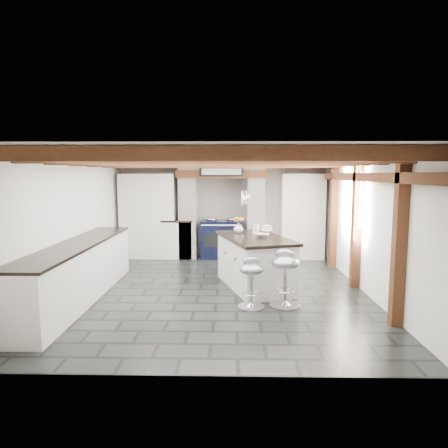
{
  "coord_description": "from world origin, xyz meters",
  "views": [
    {
      "loc": [
        0.25,
        -6.75,
        2.01
      ],
      "look_at": [
        0.1,
        0.4,
        1.1
      ],
      "focal_mm": 32.0,
      "sensor_mm": 36.0,
      "label": 1
    }
  ],
  "objects_px": {
    "bar_stool_near": "(285,272)",
    "kitchen_island": "(254,261)",
    "range_cooker": "(222,238)",
    "bar_stool_far": "(251,277)"
  },
  "relations": [
    {
      "from": "bar_stool_near",
      "to": "kitchen_island",
      "type": "bearing_deg",
      "value": 133.24
    },
    {
      "from": "kitchen_island",
      "to": "bar_stool_near",
      "type": "height_order",
      "value": "kitchen_island"
    },
    {
      "from": "range_cooker",
      "to": "bar_stool_near",
      "type": "xyz_separation_m",
      "value": [
        1.05,
        -3.55,
        0.08
      ]
    },
    {
      "from": "bar_stool_near",
      "to": "bar_stool_far",
      "type": "xyz_separation_m",
      "value": [
        -0.51,
        -0.06,
        -0.07
      ]
    },
    {
      "from": "bar_stool_near",
      "to": "bar_stool_far",
      "type": "relative_size",
      "value": 1.14
    },
    {
      "from": "range_cooker",
      "to": "bar_stool_far",
      "type": "height_order",
      "value": "range_cooker"
    },
    {
      "from": "kitchen_island",
      "to": "range_cooker",
      "type": "bearing_deg",
      "value": 87.64
    },
    {
      "from": "range_cooker",
      "to": "bar_stool_far",
      "type": "xyz_separation_m",
      "value": [
        0.54,
        -3.62,
        0.01
      ]
    },
    {
      "from": "kitchen_island",
      "to": "bar_stool_far",
      "type": "bearing_deg",
      "value": -112.39
    },
    {
      "from": "kitchen_island",
      "to": "bar_stool_far",
      "type": "height_order",
      "value": "kitchen_island"
    }
  ]
}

